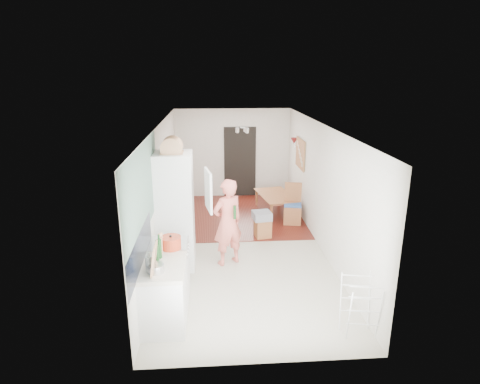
{
  "coord_description": "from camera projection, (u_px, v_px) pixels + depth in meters",
  "views": [
    {
      "loc": [
        -0.58,
        -7.63,
        3.52
      ],
      "look_at": [
        -0.03,
        0.2,
        1.12
      ],
      "focal_mm": 30.0,
      "sensor_mm": 36.0,
      "label": 1
    }
  ],
  "objects": [
    {
      "name": "pinboard",
      "position": [
        301.0,
        154.0,
        9.81
      ],
      "size": [
        0.03,
        0.9,
        0.7
      ],
      "primitive_type": "cube",
      "color": "tan",
      "rests_on": "room_shell"
    },
    {
      "name": "steel_pan",
      "position": [
        156.0,
        268.0,
        5.35
      ],
      "size": [
        0.24,
        0.24,
        0.11
      ],
      "primitive_type": "cylinder",
      "rotation": [
        0.0,
        0.0,
        -0.08
      ],
      "color": "silver",
      "rests_on": "worktop"
    },
    {
      "name": "bottle_c",
      "position": [
        149.0,
        264.0,
        5.35
      ],
      "size": [
        0.1,
        0.1,
        0.22
      ],
      "primitive_type": "cylinder",
      "rotation": [
        0.0,
        0.0,
        -0.08
      ],
      "color": "beige",
      "rests_on": "worktop"
    },
    {
      "name": "fridge_interior",
      "position": [
        191.0,
        186.0,
        7.08
      ],
      "size": [
        0.02,
        0.52,
        0.66
      ],
      "primitive_type": "cube",
      "color": "white",
      "rests_on": "room_shell"
    },
    {
      "name": "fridge_door",
      "position": [
        208.0,
        190.0,
        6.82
      ],
      "size": [
        0.14,
        0.56,
        0.7
      ],
      "primitive_type": "cube",
      "rotation": [
        0.0,
        0.0,
        -1.4
      ],
      "color": "silver",
      "rests_on": "room_shell"
    },
    {
      "name": "room_shell",
      "position": [
        242.0,
        188.0,
        7.98
      ],
      "size": [
        3.2,
        7.0,
        2.5
      ],
      "primitive_type": null,
      "color": "silver",
      "rests_on": "ground"
    },
    {
      "name": "worktop",
      "position": [
        163.0,
        267.0,
        5.56
      ],
      "size": [
        0.62,
        0.92,
        0.06
      ],
      "primitive_type": "cube",
      "color": "beige",
      "rests_on": "room_shell"
    },
    {
      "name": "fridge_housing",
      "position": [
        175.0,
        211.0,
        7.2
      ],
      "size": [
        0.66,
        0.66,
        2.15
      ],
      "primitive_type": "cube",
      "color": "silver",
      "rests_on": "room_shell"
    },
    {
      "name": "grey_drape",
      "position": [
        262.0,
        216.0,
        8.62
      ],
      "size": [
        0.43,
        0.43,
        0.17
      ],
      "primitive_type": "cube",
      "rotation": [
        0.0,
        0.0,
        0.15
      ],
      "color": "gray",
      "rests_on": "stool"
    },
    {
      "name": "sage_wall_panel",
      "position": [
        143.0,
        190.0,
        5.79
      ],
      "size": [
        0.02,
        3.0,
        1.3
      ],
      "primitive_type": "cube",
      "color": "slate",
      "rests_on": "room_shell"
    },
    {
      "name": "range_cooker",
      "position": [
        170.0,
        270.0,
        6.41
      ],
      "size": [
        0.6,
        0.6,
        0.88
      ],
      "primitive_type": "cube",
      "color": "silver",
      "rests_on": "room_shell"
    },
    {
      "name": "cooker_top",
      "position": [
        168.0,
        244.0,
        6.28
      ],
      "size": [
        0.6,
        0.6,
        0.04
      ],
      "primitive_type": "cube",
      "color": "silver",
      "rests_on": "room_shell"
    },
    {
      "name": "held_bottle",
      "position": [
        235.0,
        212.0,
        7.19
      ],
      "size": [
        0.05,
        0.05,
        0.25
      ],
      "primitive_type": "cylinder",
      "color": "#17431A",
      "rests_on": "person"
    },
    {
      "name": "pepper_mill_back",
      "position": [
        161.0,
        243.0,
        6.02
      ],
      "size": [
        0.06,
        0.06,
        0.21
      ],
      "primitive_type": "cylinder",
      "rotation": [
        0.0,
        0.0,
        0.13
      ],
      "color": "tan",
      "rests_on": "worktop"
    },
    {
      "name": "floor",
      "position": [
        242.0,
        246.0,
        8.34
      ],
      "size": [
        3.2,
        7.0,
        0.01
      ],
      "primitive_type": "cube",
      "color": "#BBB4A1",
      "rests_on": "ground"
    },
    {
      "name": "pinboard_frame",
      "position": [
        300.0,
        154.0,
        9.81
      ],
      "size": [
        0.0,
        0.94,
        0.74
      ],
      "primitive_type": "cube",
      "color": "#A35939",
      "rests_on": "room_shell"
    },
    {
      "name": "red_casserole",
      "position": [
        171.0,
        243.0,
        6.06
      ],
      "size": [
        0.38,
        0.38,
        0.19
      ],
      "primitive_type": "cylinder",
      "rotation": [
        0.0,
        0.0,
        0.22
      ],
      "color": "#BB371C",
      "rests_on": "cooker_top"
    },
    {
      "name": "drying_rack",
      "position": [
        360.0,
        307.0,
        5.45
      ],
      "size": [
        0.49,
        0.46,
        0.84
      ],
      "primitive_type": null,
      "rotation": [
        0.0,
        0.0,
        -0.19
      ],
      "color": "silver",
      "rests_on": "floor"
    },
    {
      "name": "dining_chair",
      "position": [
        293.0,
        204.0,
        9.45
      ],
      "size": [
        0.47,
        0.47,
        0.96
      ],
      "primitive_type": null,
      "rotation": [
        0.0,
        0.0,
        -0.19
      ],
      "color": "#A35939",
      "rests_on": "floor"
    },
    {
      "name": "wall_sconce",
      "position": [
        294.0,
        141.0,
        10.37
      ],
      "size": [
        0.18,
        0.18,
        0.16
      ],
      "primitive_type": "cone",
      "color": "maroon",
      "rests_on": "room_shell"
    },
    {
      "name": "bottle_a",
      "position": [
        159.0,
        249.0,
        5.73
      ],
      "size": [
        0.09,
        0.09,
        0.29
      ],
      "primitive_type": "cylinder",
      "rotation": [
        0.0,
        0.0,
        -0.35
      ],
      "color": "#17431A",
      "rests_on": "worktop"
    },
    {
      "name": "stool",
      "position": [
        263.0,
        228.0,
        8.73
      ],
      "size": [
        0.38,
        0.38,
        0.43
      ],
      "primitive_type": null,
      "rotation": [
        0.0,
        0.0,
        0.18
      ],
      "color": "#A35939",
      "rests_on": "floor"
    },
    {
      "name": "pepper_mill_front",
      "position": [
        160.0,
        245.0,
        5.9
      ],
      "size": [
        0.08,
        0.08,
        0.24
      ],
      "primitive_type": "cylinder",
      "rotation": [
        0.0,
        0.0,
        -0.26
      ],
      "color": "tan",
      "rests_on": "worktop"
    },
    {
      "name": "wood_floor_overlay",
      "position": [
        237.0,
        215.0,
        10.11
      ],
      "size": [
        3.2,
        3.3,
        0.01
      ],
      "primitive_type": "cube",
      "color": "maroon",
      "rests_on": "room_shell"
    },
    {
      "name": "dining_table",
      "position": [
        277.0,
        205.0,
        10.21
      ],
      "size": [
        0.85,
        1.28,
        0.42
      ],
      "primitive_type": "imported",
      "rotation": [
        0.0,
        0.0,
        1.74
      ],
      "color": "#A35939",
      "rests_on": "floor"
    },
    {
      "name": "tile_splashback",
      "position": [
        141.0,
        251.0,
        5.47
      ],
      "size": [
        0.02,
        1.9,
        0.5
      ],
      "primitive_type": "cube",
      "color": "black",
      "rests_on": "room_shell"
    },
    {
      "name": "bread_bin",
      "position": [
        172.0,
        147.0,
        6.82
      ],
      "size": [
        0.41,
        0.39,
        0.2
      ],
      "primitive_type": null,
      "rotation": [
        0.0,
        0.0,
        -0.09
      ],
      "color": "tan",
      "rests_on": "fridge_housing"
    },
    {
      "name": "chopping_boards",
      "position": [
        154.0,
        259.0,
        5.28
      ],
      "size": [
        0.07,
        0.3,
        0.41
      ],
      "primitive_type": null,
      "rotation": [
        0.0,
        0.0,
        0.11
      ],
      "color": "tan",
      "rests_on": "worktop"
    },
    {
      "name": "doorway_recess",
      "position": [
        240.0,
        162.0,
        11.38
      ],
      "size": [
        0.9,
        0.04,
        2.0
      ],
      "primitive_type": "cube",
      "color": "black",
      "rests_on": "room_shell"
    },
    {
      "name": "base_cabinet",
      "position": [
        165.0,
        296.0,
        5.7
      ],
      "size": [
        0.6,
        0.9,
        0.86
      ],
      "primitive_type": "cube",
      "color": "silver",
      "rests_on": "room_shell"
    },
    {
      "name": "bottle_b",
      "position": [
        157.0,
        253.0,
        5.63
      ],
      "size": [
        0.07,
        0.07,
        0.26
      ],
      "primitive_type": "cylinder",
      "rotation": [
        0.0,
        0.0,
        -0.26
      ],
      "color": "#17431A",
      "rests_on": "worktop"
    },
    {
      "name": "person",
      "position": [
        228.0,
        215.0,
        7.33
      ],
      "size": [
        0.85,
        0.74,
        1.95
      ],
      "primitive_type": "imported",
      "rotation": [
        0.0,
        0.0,
        3.63
      ],
      "color": "#E56C5F",
      "rests_on": "floor"
    }
  ]
}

